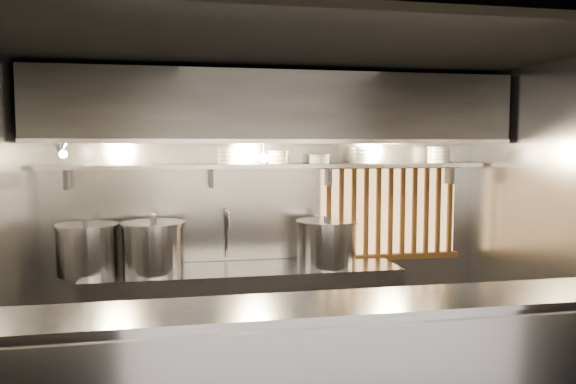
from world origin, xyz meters
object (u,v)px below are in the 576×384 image
object	(u,v)px
heat_lamp	(60,147)
stock_pot_mid	(154,247)
pendant_bulb	(264,158)
stock_pot_right	(326,243)
stock_pot_left	(88,249)

from	to	relation	value
heat_lamp	stock_pot_mid	size ratio (longest dim) A/B	0.46
heat_lamp	stock_pot_mid	world-z (taller)	heat_lamp
pendant_bulb	stock_pot_right	world-z (taller)	pendant_bulb
heat_lamp	stock_pot_left	bearing A→B (deg)	65.43
stock_pot_mid	stock_pot_right	distance (m)	1.66
pendant_bulb	stock_pot_left	world-z (taller)	pendant_bulb
heat_lamp	pendant_bulb	distance (m)	1.83
pendant_bulb	stock_pot_left	distance (m)	1.85
pendant_bulb	stock_pot_left	xyz separation A→B (m)	(-1.65, -0.03, -0.83)
stock_pot_left	stock_pot_right	size ratio (longest dim) A/B	1.18
stock_pot_left	stock_pot_right	world-z (taller)	stock_pot_left
pendant_bulb	stock_pot_left	bearing A→B (deg)	-179.10
stock_pot_mid	stock_pot_right	xyz separation A→B (m)	(1.66, -0.02, -0.01)
heat_lamp	pendant_bulb	size ratio (longest dim) A/B	1.87
heat_lamp	stock_pot_right	bearing A→B (deg)	5.79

